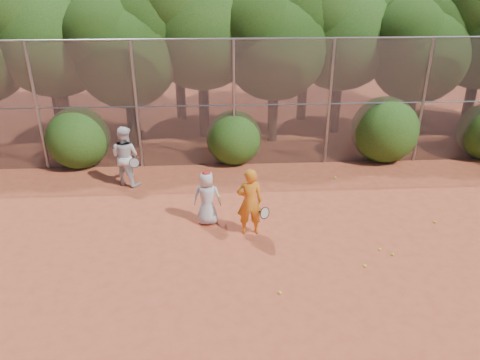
{
  "coord_description": "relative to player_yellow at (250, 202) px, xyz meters",
  "views": [
    {
      "loc": [
        -1.57,
        -8.07,
        6.19
      ],
      "look_at": [
        -1.0,
        2.5,
        1.1
      ],
      "focal_mm": 35.0,
      "sensor_mm": 36.0,
      "label": 1
    }
  ],
  "objects": [
    {
      "name": "ground",
      "position": [
        0.81,
        -1.79,
        -0.86
      ],
      "size": [
        80.0,
        80.0,
        0.0
      ],
      "primitive_type": "plane",
      "color": "#AB4326",
      "rests_on": "ground"
    },
    {
      "name": "fence_back",
      "position": [
        0.69,
        4.21,
        1.19
      ],
      "size": [
        20.05,
        0.09,
        4.03
      ],
      "color": "gray",
      "rests_on": "ground"
    },
    {
      "name": "tree_1",
      "position": [
        -6.13,
        6.76,
        3.31
      ],
      "size": [
        4.64,
        4.03,
        6.35
      ],
      "color": "black",
      "rests_on": "ground"
    },
    {
      "name": "tree_2",
      "position": [
        -3.64,
        6.05,
        2.73
      ],
      "size": [
        3.99,
        3.47,
        5.47
      ],
      "color": "black",
      "rests_on": "ground"
    },
    {
      "name": "tree_3",
      "position": [
        -1.13,
        7.06,
        3.54
      ],
      "size": [
        4.89,
        4.26,
        6.7
      ],
      "color": "black",
      "rests_on": "ground"
    },
    {
      "name": "tree_4",
      "position": [
        1.36,
        6.45,
        2.9
      ],
      "size": [
        4.19,
        3.64,
        5.73
      ],
      "color": "black",
      "rests_on": "ground"
    },
    {
      "name": "tree_5",
      "position": [
        3.86,
        7.25,
        3.19
      ],
      "size": [
        4.51,
        3.92,
        6.17
      ],
      "color": "black",
      "rests_on": "ground"
    },
    {
      "name": "tree_6",
      "position": [
        6.36,
        6.25,
        2.61
      ],
      "size": [
        3.86,
        3.36,
        5.29
      ],
      "color": "black",
      "rests_on": "ground"
    },
    {
      "name": "tree_9",
      "position": [
        -7.13,
        9.06,
        3.48
      ],
      "size": [
        4.83,
        4.2,
        6.62
      ],
      "color": "black",
      "rests_on": "ground"
    },
    {
      "name": "tree_10",
      "position": [
        -2.13,
        9.26,
        3.77
      ],
      "size": [
        5.15,
        4.48,
        7.06
      ],
      "color": "black",
      "rests_on": "ground"
    },
    {
      "name": "tree_11",
      "position": [
        2.87,
        8.86,
        3.31
      ],
      "size": [
        4.64,
        4.03,
        6.35
      ],
      "color": "black",
      "rests_on": "ground"
    },
    {
      "name": "tree_12",
      "position": [
        7.37,
        9.46,
        3.65
      ],
      "size": [
        5.02,
        4.37,
        6.88
      ],
      "color": "black",
      "rests_on": "ground"
    },
    {
      "name": "bush_0",
      "position": [
        -5.19,
        4.51,
        0.14
      ],
      "size": [
        2.0,
        2.0,
        2.0
      ],
      "primitive_type": "sphere",
      "color": "#214711",
      "rests_on": "ground"
    },
    {
      "name": "bush_1",
      "position": [
        -0.19,
        4.51,
        0.04
      ],
      "size": [
        1.8,
        1.8,
        1.8
      ],
      "primitive_type": "sphere",
      "color": "#214711",
      "rests_on": "ground"
    },
    {
      "name": "bush_2",
      "position": [
        4.81,
        4.51,
        0.24
      ],
      "size": [
        2.2,
        2.2,
        2.2
      ],
      "primitive_type": "sphere",
      "color": "#214711",
      "rests_on": "ground"
    },
    {
      "name": "player_yellow",
      "position": [
        0.0,
        0.0,
        0.0
      ],
      "size": [
        0.82,
        0.55,
        1.72
      ],
      "rotation": [
        0.0,
        0.0,
        3.2
      ],
      "color": "orange",
      "rests_on": "ground"
    },
    {
      "name": "player_teen",
      "position": [
        -1.03,
        0.53,
        -0.13
      ],
      "size": [
        0.73,
        0.5,
        1.46
      ],
      "rotation": [
        0.0,
        0.0,
        3.08
      ],
      "color": "silver",
      "rests_on": "ground"
    },
    {
      "name": "player_white",
      "position": [
        -3.44,
        2.94,
        0.04
      ],
      "size": [
        1.09,
        1.01,
        1.8
      ],
      "rotation": [
        0.0,
        0.0,
        2.66
      ],
      "color": "silver",
      "rests_on": "ground"
    },
    {
      "name": "ball_0",
      "position": [
        2.97,
        -0.96,
        -0.82
      ],
      "size": [
        0.07,
        0.07,
        0.07
      ],
      "primitive_type": "sphere",
      "color": "yellow",
      "rests_on": "ground"
    },
    {
      "name": "ball_1",
      "position": [
        4.79,
        0.18,
        -0.82
      ],
      "size": [
        0.07,
        0.07,
        0.07
      ],
      "primitive_type": "sphere",
      "color": "yellow",
      "rests_on": "ground"
    },
    {
      "name": "ball_2",
      "position": [
        3.19,
        -1.18,
        -0.82
      ],
      "size": [
        0.07,
        0.07,
        0.07
      ],
      "primitive_type": "sphere",
      "color": "yellow",
      "rests_on": "ground"
    },
    {
      "name": "ball_4",
      "position": [
        2.44,
        -1.58,
        -0.82
      ],
      "size": [
        0.07,
        0.07,
        0.07
      ],
      "primitive_type": "sphere",
      "color": "yellow",
      "rests_on": "ground"
    },
    {
      "name": "ball_5",
      "position": [
        2.86,
        2.94,
        -0.82
      ],
      "size": [
        0.07,
        0.07,
        0.07
      ],
      "primitive_type": "sphere",
      "color": "yellow",
      "rests_on": "ground"
    },
    {
      "name": "ball_6",
      "position": [
        0.45,
        -2.37,
        -0.82
      ],
      "size": [
        0.07,
        0.07,
        0.07
      ],
      "primitive_type": "sphere",
      "color": "yellow",
      "rests_on": "ground"
    }
  ]
}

